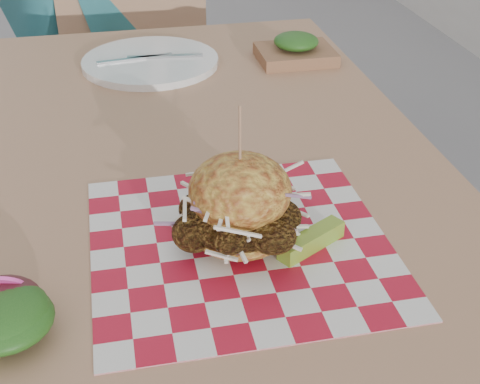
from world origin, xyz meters
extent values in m
plane|color=gray|center=(0.00, 0.00, 0.00)|extent=(80.00, 80.00, 0.00)
cube|color=#A57C5C|center=(0.19, -0.35, 0.73)|extent=(0.80, 1.20, 0.04)
cylinder|color=#333338|center=(-0.15, 0.19, 0.35)|extent=(0.05, 0.05, 0.71)
cylinder|color=#333338|center=(0.53, 0.19, 0.35)|extent=(0.05, 0.05, 0.71)
cube|color=#A57C5C|center=(0.19, 0.46, 0.45)|extent=(0.45, 0.45, 0.04)
cube|color=#A57C5C|center=(0.20, 0.66, 0.70)|extent=(0.42, 0.07, 0.50)
cylinder|color=#333338|center=(0.00, 0.29, 0.21)|extent=(0.03, 0.03, 0.43)
cylinder|color=#333338|center=(0.36, 0.27, 0.21)|extent=(0.03, 0.03, 0.43)
cylinder|color=#333338|center=(0.02, 0.65, 0.21)|extent=(0.03, 0.03, 0.43)
cylinder|color=#333338|center=(0.38, 0.63, 0.21)|extent=(0.03, 0.03, 0.43)
cube|color=#B41228|center=(0.24, -0.60, 0.75)|extent=(0.36, 0.36, 0.00)
ellipsoid|color=gold|center=(0.24, -0.60, 0.77)|extent=(0.12, 0.12, 0.04)
ellipsoid|color=brown|center=(0.24, -0.60, 0.79)|extent=(0.13, 0.12, 0.07)
ellipsoid|color=gold|center=(0.24, -0.60, 0.83)|extent=(0.12, 0.12, 0.09)
cylinder|color=#A57C5C|center=(0.24, -0.60, 0.89)|extent=(0.00, 0.00, 0.09)
cube|color=#8AAA31|center=(0.32, -0.63, 0.76)|extent=(0.09, 0.07, 0.02)
ellipsoid|color=#3F1419|center=(-0.01, -0.69, 0.76)|extent=(0.08, 0.08, 0.03)
ellipsoid|color=#154B15|center=(-0.03, -0.66, 0.76)|extent=(0.08, 0.08, 0.03)
cylinder|color=#FE46B5|center=(-0.02, -0.67, 0.79)|extent=(0.05, 0.05, 0.04)
cylinder|color=white|center=(0.19, 0.02, 0.76)|extent=(0.27, 0.27, 0.01)
cube|color=silver|center=(0.16, 0.02, 0.77)|extent=(0.15, 0.03, 0.00)
cube|color=silver|center=(0.22, 0.02, 0.77)|extent=(0.15, 0.03, 0.00)
cube|color=brown|center=(0.48, -0.01, 0.76)|extent=(0.15, 0.12, 0.02)
ellipsoid|color=#154B15|center=(0.48, -0.01, 0.79)|extent=(0.09, 0.09, 0.03)
camera|label=1|loc=(0.11, -1.25, 1.24)|focal=50.00mm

